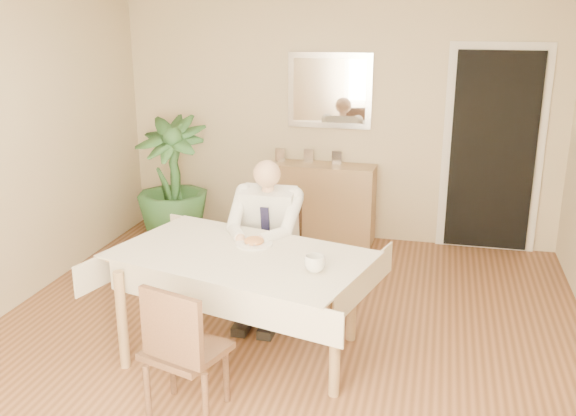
% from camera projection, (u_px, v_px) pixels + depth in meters
% --- Properties ---
extents(room, '(5.00, 5.02, 2.60)m').
position_uv_depth(room, '(276.00, 173.00, 4.24)').
color(room, brown).
rests_on(room, ground).
extents(window, '(1.34, 0.04, 1.44)m').
position_uv_depth(window, '(65.00, 320.00, 1.91)').
color(window, white).
rests_on(window, room).
extents(doorway, '(0.96, 0.07, 2.10)m').
position_uv_depth(doorway, '(492.00, 152.00, 6.27)').
color(doorway, white).
rests_on(doorway, ground).
extents(mirror, '(0.86, 0.04, 0.76)m').
position_uv_depth(mirror, '(330.00, 91.00, 6.48)').
color(mirror, silver).
rests_on(mirror, room).
extents(dining_table, '(1.97, 1.45, 0.75)m').
position_uv_depth(dining_table, '(241.00, 265.00, 4.37)').
color(dining_table, '#98724C').
rests_on(dining_table, ground).
extents(chair_far, '(0.46, 0.46, 0.87)m').
position_uv_depth(chair_far, '(274.00, 246.00, 5.23)').
color(chair_far, '#482E1E').
rests_on(chair_far, ground).
extents(chair_near, '(0.52, 0.53, 0.88)m').
position_uv_depth(chair_near, '(181.00, 347.00, 3.66)').
color(chair_near, '#482E1E').
rests_on(chair_near, ground).
extents(seated_man, '(0.48, 0.72, 1.24)m').
position_uv_depth(seated_man, '(264.00, 234.00, 4.91)').
color(seated_man, white).
rests_on(seated_man, ground).
extents(plate, '(0.26, 0.26, 0.02)m').
position_uv_depth(plate, '(254.00, 244.00, 4.50)').
color(plate, white).
rests_on(plate, dining_table).
extents(food, '(0.14, 0.14, 0.06)m').
position_uv_depth(food, '(254.00, 241.00, 4.49)').
color(food, '#9C6135').
rests_on(food, dining_table).
extents(knife, '(0.01, 0.13, 0.01)m').
position_uv_depth(knife, '(257.00, 245.00, 4.43)').
color(knife, silver).
rests_on(knife, dining_table).
extents(fork, '(0.01, 0.13, 0.01)m').
position_uv_depth(fork, '(246.00, 244.00, 4.45)').
color(fork, silver).
rests_on(fork, dining_table).
extents(coffee_mug, '(0.14, 0.14, 0.11)m').
position_uv_depth(coffee_mug, '(315.00, 264.00, 4.03)').
color(coffee_mug, white).
rests_on(coffee_mug, dining_table).
extents(sideboard, '(1.03, 0.38, 0.81)m').
position_uv_depth(sideboard, '(325.00, 203.00, 6.68)').
color(sideboard, '#98724C').
rests_on(sideboard, ground).
extents(photo_frame_left, '(0.10, 0.02, 0.14)m').
position_uv_depth(photo_frame_left, '(280.00, 155.00, 6.69)').
color(photo_frame_left, silver).
rests_on(photo_frame_left, sideboard).
extents(photo_frame_center, '(0.10, 0.02, 0.14)m').
position_uv_depth(photo_frame_center, '(308.00, 156.00, 6.65)').
color(photo_frame_center, silver).
rests_on(photo_frame_center, sideboard).
extents(photo_frame_right, '(0.10, 0.02, 0.14)m').
position_uv_depth(photo_frame_right, '(337.00, 158.00, 6.56)').
color(photo_frame_right, silver).
rests_on(photo_frame_right, sideboard).
extents(potted_palm, '(0.77, 0.77, 1.31)m').
position_uv_depth(potted_palm, '(172.00, 181.00, 6.57)').
color(potted_palm, '#265025').
rests_on(potted_palm, ground).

